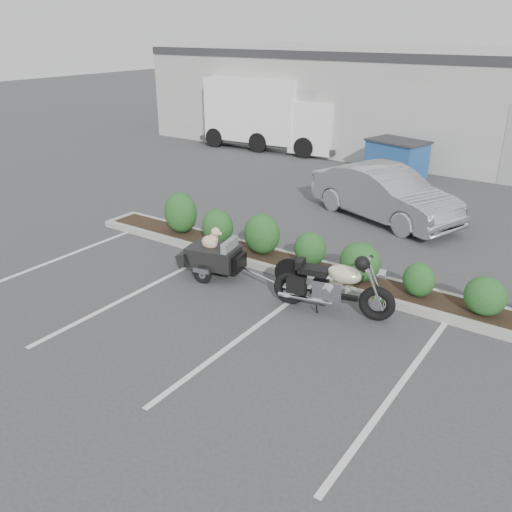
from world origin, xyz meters
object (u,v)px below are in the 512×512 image
Objects in this scene: pet_trailer at (213,255)px; dumpster at (396,158)px; motorcycle at (332,286)px; sedan at (385,194)px; delivery_truck at (273,115)px.

pet_trailer is 0.83× the size of dumpster.
sedan reaches higher than motorcycle.
motorcycle is at bearing -147.05° from sedan.
sedan is 4.73m from dumpster.
sedan is (-1.27, 5.50, 0.19)m from motorcycle.
pet_trailer is 10.00m from dumpster.
delivery_truck reaches higher than pet_trailer.
motorcycle is 1.23× the size of pet_trailer.
sedan is 9.72m from delivery_truck.
sedan is at bearing 62.52° from pet_trailer.
sedan is 1.96× the size of dumpster.
sedan reaches higher than dumpster.
delivery_truck is at bearing 70.95° from sedan.
delivery_truck reaches higher than motorcycle.
motorcycle is at bearing -57.50° from delivery_truck.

